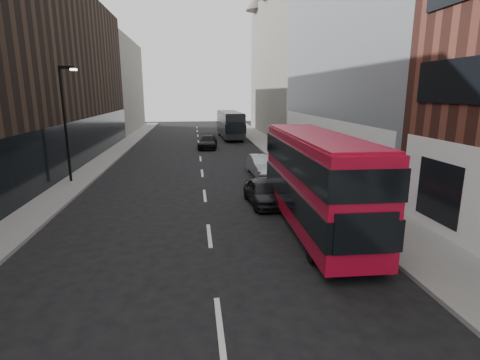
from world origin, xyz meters
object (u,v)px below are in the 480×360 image
object	(u,v)px
street_lamp	(66,116)
car_a	(263,192)
grey_bus	(230,124)
car_c	(208,142)
red_bus	(316,178)
car_b	(261,165)

from	to	relation	value
street_lamp	car_a	xyz separation A→B (m)	(11.14, -6.00, -3.54)
grey_bus	car_c	distance (m)	9.08
red_bus	car_a	world-z (taller)	red_bus
street_lamp	car_b	xyz separation A→B (m)	(12.30, 0.94, -3.49)
street_lamp	grey_bus	distance (m)	25.92
car_b	car_c	size ratio (longest dim) A/B	0.92
red_bus	car_b	bearing A→B (deg)	92.93
car_a	grey_bus	bearing A→B (deg)	83.75
grey_bus	car_c	xyz separation A→B (m)	(-3.13, -8.45, -1.10)
street_lamp	car_b	bearing A→B (deg)	4.35
red_bus	car_b	distance (m)	10.81
street_lamp	red_bus	world-z (taller)	street_lamp
red_bus	car_c	size ratio (longest dim) A/B	2.18
car_a	car_b	world-z (taller)	car_b
car_b	car_c	xyz separation A→B (m)	(-3.20, 13.33, -0.03)
street_lamp	car_a	bearing A→B (deg)	-28.30
street_lamp	red_bus	bearing A→B (deg)	-37.75
street_lamp	car_b	size ratio (longest dim) A/B	1.67
street_lamp	car_a	distance (m)	13.14
grey_bus	car_b	world-z (taller)	grey_bus
car_b	car_c	bearing A→B (deg)	99.35
car_a	car_b	distance (m)	7.03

